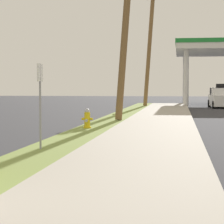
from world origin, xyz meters
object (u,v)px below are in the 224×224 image
at_px(fire_hydrant_second, 87,120).
at_px(utility_pole_background, 149,48).
at_px(street_sign_post, 40,88).
at_px(utility_pole_midground, 126,22).
at_px(fire_hydrant_third, 119,108).
at_px(car_white_by_near_pump, 223,99).

distance_m(fire_hydrant_second, utility_pole_background, 21.47).
bearing_deg(street_sign_post, utility_pole_background, 87.97).
distance_m(utility_pole_midground, utility_pole_background, 16.13).
height_order(fire_hydrant_third, car_white_by_near_pump, car_white_by_near_pump).
bearing_deg(fire_hydrant_third, car_white_by_near_pump, 57.68).
xyz_separation_m(street_sign_post, car_white_by_near_pump, (6.84, 26.91, -0.91)).
xyz_separation_m(fire_hydrant_third, car_white_by_near_pump, (6.93, 10.95, 0.28)).
xyz_separation_m(fire_hydrant_second, utility_pole_midground, (0.89, 4.85, 4.29)).
height_order(utility_pole_midground, street_sign_post, utility_pole_midground).
height_order(fire_hydrant_second, fire_hydrant_third, same).
bearing_deg(fire_hydrant_second, utility_pole_midground, 79.62).
bearing_deg(utility_pole_midground, fire_hydrant_third, 100.63).
distance_m(fire_hydrant_third, street_sign_post, 16.00).
bearing_deg(utility_pole_background, street_sign_post, -92.03).
xyz_separation_m(utility_pole_midground, street_sign_post, (-0.88, -10.81, -3.10)).
relative_size(fire_hydrant_second, utility_pole_background, 0.08).
height_order(utility_pole_background, street_sign_post, utility_pole_background).
bearing_deg(fire_hydrant_third, fire_hydrant_second, -89.57).
relative_size(fire_hydrant_third, utility_pole_background, 0.08).
relative_size(fire_hydrant_second, utility_pole_midground, 0.08).
bearing_deg(fire_hydrant_second, car_white_by_near_pump, 71.88).
height_order(fire_hydrant_second, utility_pole_background, utility_pole_background).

